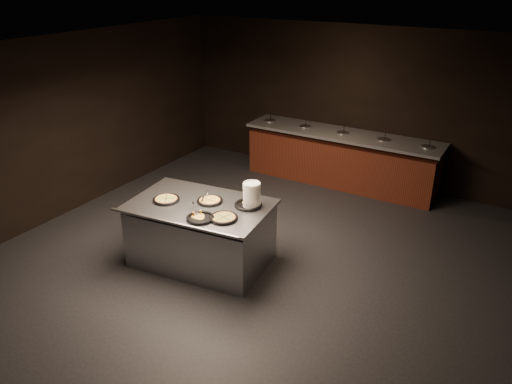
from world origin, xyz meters
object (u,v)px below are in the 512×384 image
serving_counter (201,234)px  plate_stack (252,195)px  pan_cheese_whole (210,201)px  pan_veggie_whole (166,199)px

serving_counter → plate_stack: 0.96m
serving_counter → plate_stack: size_ratio=5.95×
serving_counter → plate_stack: (0.64, 0.30, 0.64)m
serving_counter → pan_cheese_whole: bearing=50.5°
pan_veggie_whole → serving_counter: bearing=18.3°
serving_counter → pan_cheese_whole: pan_cheese_whole is taller
serving_counter → pan_cheese_whole: (0.08, 0.12, 0.49)m
pan_veggie_whole → pan_cheese_whole: bearing=27.1°
serving_counter → pan_veggie_whole: (-0.46, -0.15, 0.49)m
plate_stack → pan_cheese_whole: size_ratio=0.96×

